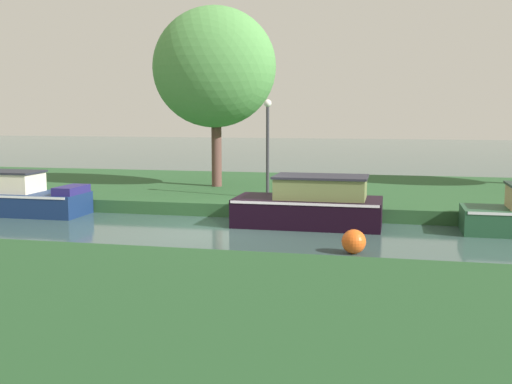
{
  "coord_description": "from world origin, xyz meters",
  "views": [
    {
      "loc": [
        4.57,
        -15.67,
        3.12
      ],
      "look_at": [
        0.78,
        1.2,
        0.9
      ],
      "focal_mm": 43.49,
      "sensor_mm": 36.0,
      "label": 1
    }
  ],
  "objects_px": {
    "willow_tree_left": "(214,68)",
    "mooring_post_near": "(26,186)",
    "lamp_post": "(268,137)",
    "black_barge": "(311,205)",
    "channel_buoy": "(354,242)"
  },
  "relations": [
    {
      "from": "willow_tree_left",
      "to": "mooring_post_near",
      "type": "xyz_separation_m",
      "value": [
        -5.54,
        -3.41,
        -4.05
      ]
    },
    {
      "from": "lamp_post",
      "to": "mooring_post_near",
      "type": "distance_m",
      "value": 8.26
    },
    {
      "from": "black_barge",
      "to": "channel_buoy",
      "type": "relative_size",
      "value": 7.42
    },
    {
      "from": "willow_tree_left",
      "to": "mooring_post_near",
      "type": "distance_m",
      "value": 7.67
    },
    {
      "from": "black_barge",
      "to": "lamp_post",
      "type": "height_order",
      "value": "lamp_post"
    },
    {
      "from": "mooring_post_near",
      "to": "lamp_post",
      "type": "bearing_deg",
      "value": 7.09
    },
    {
      "from": "lamp_post",
      "to": "willow_tree_left",
      "type": "bearing_deg",
      "value": 135.78
    },
    {
      "from": "black_barge",
      "to": "lamp_post",
      "type": "xyz_separation_m",
      "value": [
        -1.74,
        2.46,
        1.76
      ]
    },
    {
      "from": "mooring_post_near",
      "to": "channel_buoy",
      "type": "distance_m",
      "value": 12.09
    },
    {
      "from": "mooring_post_near",
      "to": "willow_tree_left",
      "type": "bearing_deg",
      "value": 31.6
    },
    {
      "from": "willow_tree_left",
      "to": "channel_buoy",
      "type": "relative_size",
      "value": 11.96
    },
    {
      "from": "black_barge",
      "to": "lamp_post",
      "type": "distance_m",
      "value": 3.49
    },
    {
      "from": "lamp_post",
      "to": "channel_buoy",
      "type": "height_order",
      "value": "lamp_post"
    },
    {
      "from": "willow_tree_left",
      "to": "lamp_post",
      "type": "bearing_deg",
      "value": -44.22
    },
    {
      "from": "channel_buoy",
      "to": "black_barge",
      "type": "bearing_deg",
      "value": 113.38
    }
  ]
}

